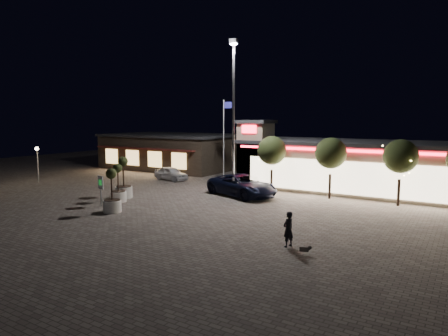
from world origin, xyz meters
The scene contains 17 objects.
ground centered at (0.00, 0.00, 0.00)m, with size 90.00×90.00×0.00m, color #6E6259.
retail_building centered at (9.51, 15.82, 2.21)m, with size 20.40×8.40×6.10m.
restaurant_building centered at (-14.00, 19.97, 2.16)m, with size 16.40×11.00×4.30m.
floodlight_pole centered at (2.00, 8.00, 7.02)m, with size 0.60×0.40×12.38m.
flagpole centered at (-1.90, 13.00, 4.74)m, with size 0.95×0.10×8.00m.
lamp_post_west centered at (-18.00, 4.00, 2.46)m, with size 0.36×0.36×3.48m.
string_tree_a centered at (4.00, 11.00, 3.56)m, with size 2.42×2.42×4.79m.
string_tree_b centered at (9.00, 11.00, 3.56)m, with size 2.42×2.42×4.79m.
string_tree_c centered at (14.00, 11.00, 3.56)m, with size 2.42×2.42×4.79m.
pickup_truck centered at (2.66, 8.26, 0.87)m, with size 2.90×6.28×1.75m, color black.
white_sedan centered at (-7.60, 11.85, 0.69)m, with size 1.62×4.03×1.37m, color silver.
pedestrian centered at (10.86, -1.80, 0.88)m, with size 0.64×0.42×1.76m, color black.
dog centered at (12.01, -2.47, 0.29)m, with size 0.55×0.32×0.30m.
planter_left centered at (-4.96, 2.74, 1.01)m, with size 1.34×1.34×3.28m.
planter_mid centered at (-2.01, -1.19, 0.91)m, with size 1.20×1.20×2.95m.
planter_right centered at (-4.17, 1.43, 0.89)m, with size 1.18×1.18×2.90m.
valet_sign centered at (-4.01, -0.38, 1.54)m, with size 0.72×0.26×2.20m.
Camera 1 is at (18.12, -19.55, 6.24)m, focal length 32.00 mm.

